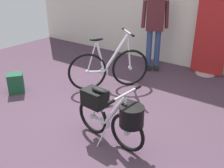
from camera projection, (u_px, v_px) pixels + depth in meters
The scene contains 6 objects.
ground_plane at pixel (90, 128), 3.30m from camera, with size 8.09×8.09×0.00m, color #473342.
floor_banner_stand at pixel (211, 37), 4.68m from camera, with size 0.60×0.36×1.59m.
folding_bike_foreground at pixel (112, 114), 2.89m from camera, with size 0.98×0.53×0.70m.
display_bike_right at pixel (109, 68), 4.28m from camera, with size 0.87×1.10×0.95m.
visitor_near_wall at pixel (155, 23), 4.88m from camera, with size 0.46×0.38×1.59m.
backpack_on_floor at pixel (16, 83), 4.20m from camera, with size 0.32×0.32×0.32m.
Camera 1 is at (1.88, -2.07, 1.87)m, focal length 41.84 mm.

